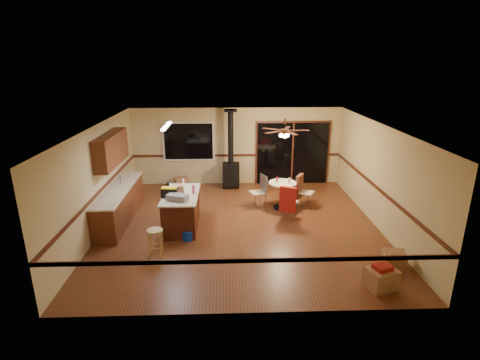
{
  "coord_description": "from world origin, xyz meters",
  "views": [
    {
      "loc": [
        -0.34,
        -8.85,
        4.13
      ],
      "look_at": [
        0.0,
        0.3,
        1.15
      ],
      "focal_mm": 28.0,
      "sensor_mm": 36.0,
      "label": 1
    }
  ],
  "objects_px": {
    "toolbox_black": "(169,193)",
    "box_corner_a": "(381,278)",
    "box_under_window": "(181,182)",
    "chair_left": "(261,187)",
    "kitchen_island": "(182,210)",
    "blue_bucket": "(188,235)",
    "wood_stove": "(231,166)",
    "bar_stool": "(156,243)",
    "chair_near": "(288,199)",
    "chair_right": "(300,187)",
    "toolbox_grey": "(177,197)",
    "dining_table": "(282,191)",
    "box_corner_b": "(394,259)"
  },
  "relations": [
    {
      "from": "toolbox_grey",
      "to": "box_corner_a",
      "type": "height_order",
      "value": "toolbox_grey"
    },
    {
      "from": "chair_left",
      "to": "box_under_window",
      "type": "xyz_separation_m",
      "value": [
        -2.51,
        1.79,
        -0.41
      ]
    },
    {
      "from": "bar_stool",
      "to": "blue_bucket",
      "type": "height_order",
      "value": "bar_stool"
    },
    {
      "from": "toolbox_black",
      "to": "chair_left",
      "type": "relative_size",
      "value": 0.74
    },
    {
      "from": "toolbox_grey",
      "to": "bar_stool",
      "type": "xyz_separation_m",
      "value": [
        -0.38,
        -1.03,
        -0.66
      ]
    },
    {
      "from": "toolbox_grey",
      "to": "chair_left",
      "type": "relative_size",
      "value": 0.92
    },
    {
      "from": "chair_near",
      "to": "chair_left",
      "type": "bearing_deg",
      "value": 121.94
    },
    {
      "from": "kitchen_island",
      "to": "toolbox_black",
      "type": "bearing_deg",
      "value": -141.74
    },
    {
      "from": "chair_left",
      "to": "toolbox_grey",
      "type": "bearing_deg",
      "value": -141.15
    },
    {
      "from": "box_corner_a",
      "to": "box_corner_b",
      "type": "relative_size",
      "value": 1.22
    },
    {
      "from": "bar_stool",
      "to": "dining_table",
      "type": "relative_size",
      "value": 0.78
    },
    {
      "from": "toolbox_black",
      "to": "box_corner_b",
      "type": "bearing_deg",
      "value": -21.79
    },
    {
      "from": "toolbox_grey",
      "to": "chair_near",
      "type": "bearing_deg",
      "value": 14.86
    },
    {
      "from": "bar_stool",
      "to": "chair_near",
      "type": "relative_size",
      "value": 0.89
    },
    {
      "from": "chair_left",
      "to": "box_corner_a",
      "type": "relative_size",
      "value": 1.0
    },
    {
      "from": "toolbox_black",
      "to": "box_corner_a",
      "type": "relative_size",
      "value": 0.74
    },
    {
      "from": "chair_right",
      "to": "box_corner_a",
      "type": "bearing_deg",
      "value": -79.69
    },
    {
      "from": "wood_stove",
      "to": "box_corner_a",
      "type": "xyz_separation_m",
      "value": [
        2.74,
        -5.9,
        -0.53
      ]
    },
    {
      "from": "blue_bucket",
      "to": "box_corner_b",
      "type": "relative_size",
      "value": 0.65
    },
    {
      "from": "blue_bucket",
      "to": "wood_stove",
      "type": "bearing_deg",
      "value": 73.91
    },
    {
      "from": "box_under_window",
      "to": "box_corner_a",
      "type": "distance_m",
      "value": 7.41
    },
    {
      "from": "chair_left",
      "to": "chair_right",
      "type": "relative_size",
      "value": 0.75
    },
    {
      "from": "chair_right",
      "to": "box_corner_b",
      "type": "relative_size",
      "value": 1.63
    },
    {
      "from": "toolbox_grey",
      "to": "chair_right",
      "type": "height_order",
      "value": "toolbox_grey"
    },
    {
      "from": "chair_left",
      "to": "chair_near",
      "type": "relative_size",
      "value": 0.75
    },
    {
      "from": "wood_stove",
      "to": "bar_stool",
      "type": "distance_m",
      "value": 4.85
    },
    {
      "from": "kitchen_island",
      "to": "box_under_window",
      "type": "relative_size",
      "value": 3.8
    },
    {
      "from": "toolbox_grey",
      "to": "chair_near",
      "type": "distance_m",
      "value": 2.92
    },
    {
      "from": "toolbox_black",
      "to": "chair_left",
      "type": "height_order",
      "value": "toolbox_black"
    },
    {
      "from": "kitchen_island",
      "to": "wood_stove",
      "type": "xyz_separation_m",
      "value": [
        1.3,
        3.05,
        0.28
      ]
    },
    {
      "from": "bar_stool",
      "to": "chair_near",
      "type": "bearing_deg",
      "value": 29.17
    },
    {
      "from": "kitchen_island",
      "to": "bar_stool",
      "type": "bearing_deg",
      "value": -105.46
    },
    {
      "from": "kitchen_island",
      "to": "box_corner_a",
      "type": "bearing_deg",
      "value": -35.24
    },
    {
      "from": "wood_stove",
      "to": "dining_table",
      "type": "xyz_separation_m",
      "value": [
        1.44,
        -1.88,
        -0.2
      ]
    },
    {
      "from": "wood_stove",
      "to": "bar_stool",
      "type": "xyz_separation_m",
      "value": [
        -1.71,
        -4.52,
        -0.42
      ]
    },
    {
      "from": "chair_left",
      "to": "box_corner_a",
      "type": "distance_m",
      "value": 4.59
    },
    {
      "from": "box_corner_a",
      "to": "chair_right",
      "type": "bearing_deg",
      "value": 100.31
    },
    {
      "from": "wood_stove",
      "to": "box_under_window",
      "type": "height_order",
      "value": "wood_stove"
    },
    {
      "from": "kitchen_island",
      "to": "chair_left",
      "type": "xyz_separation_m",
      "value": [
        2.14,
        1.31,
        0.14
      ]
    },
    {
      "from": "chair_right",
      "to": "box_corner_b",
      "type": "bearing_deg",
      "value": -69.04
    },
    {
      "from": "chair_left",
      "to": "blue_bucket",
      "type": "bearing_deg",
      "value": -133.48
    },
    {
      "from": "box_under_window",
      "to": "box_corner_a",
      "type": "relative_size",
      "value": 0.85
    },
    {
      "from": "chair_left",
      "to": "wood_stove",
      "type": "bearing_deg",
      "value": 115.77
    },
    {
      "from": "toolbox_grey",
      "to": "blue_bucket",
      "type": "relative_size",
      "value": 1.71
    },
    {
      "from": "box_under_window",
      "to": "kitchen_island",
      "type": "bearing_deg",
      "value": -83.27
    },
    {
      "from": "dining_table",
      "to": "blue_bucket",
      "type": "bearing_deg",
      "value": -143.15
    },
    {
      "from": "bar_stool",
      "to": "blue_bucket",
      "type": "distance_m",
      "value": 0.98
    },
    {
      "from": "toolbox_grey",
      "to": "chair_near",
      "type": "xyz_separation_m",
      "value": [
        2.8,
        0.74,
        -0.38
      ]
    },
    {
      "from": "box_corner_b",
      "to": "kitchen_island",
      "type": "bearing_deg",
      "value": 155.13
    },
    {
      "from": "toolbox_grey",
      "to": "bar_stool",
      "type": "height_order",
      "value": "toolbox_grey"
    }
  ]
}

